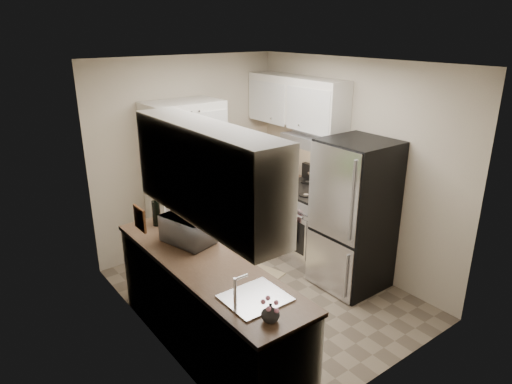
% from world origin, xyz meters
% --- Properties ---
extents(ground, '(3.20, 3.20, 0.00)m').
position_xyz_m(ground, '(0.00, 0.00, 0.00)').
color(ground, '#7A6B56').
rests_on(ground, ground).
extents(room_shell, '(2.64, 3.24, 2.52)m').
position_xyz_m(room_shell, '(-0.02, -0.01, 1.63)').
color(room_shell, beige).
rests_on(room_shell, ground).
extents(pantry_cabinet, '(0.90, 0.55, 2.00)m').
position_xyz_m(pantry_cabinet, '(-0.20, 1.32, 1.00)').
color(pantry_cabinet, silver).
rests_on(pantry_cabinet, ground).
extents(base_cabinet_left, '(0.60, 2.30, 0.88)m').
position_xyz_m(base_cabinet_left, '(-0.99, -0.43, 0.44)').
color(base_cabinet_left, silver).
rests_on(base_cabinet_left, ground).
extents(countertop_left, '(0.63, 2.33, 0.04)m').
position_xyz_m(countertop_left, '(-0.99, -0.43, 0.90)').
color(countertop_left, brown).
rests_on(countertop_left, base_cabinet_left).
extents(base_cabinet_right, '(0.60, 0.80, 0.88)m').
position_xyz_m(base_cabinet_right, '(0.99, 1.19, 0.44)').
color(base_cabinet_right, silver).
rests_on(base_cabinet_right, ground).
extents(countertop_right, '(0.63, 0.83, 0.04)m').
position_xyz_m(countertop_right, '(0.99, 1.19, 0.90)').
color(countertop_right, brown).
rests_on(countertop_right, base_cabinet_right).
extents(electric_range, '(0.71, 0.78, 1.13)m').
position_xyz_m(electric_range, '(0.97, 0.39, 0.48)').
color(electric_range, '#B7B7BC').
rests_on(electric_range, ground).
extents(refrigerator, '(0.70, 0.72, 1.70)m').
position_xyz_m(refrigerator, '(0.94, -0.41, 0.85)').
color(refrigerator, '#B7B7BC').
rests_on(refrigerator, ground).
extents(microwave, '(0.43, 0.54, 0.26)m').
position_xyz_m(microwave, '(-0.91, -0.02, 1.05)').
color(microwave, '#B7B6BA').
rests_on(microwave, countertop_left).
extents(wine_bottle, '(0.08, 0.08, 0.32)m').
position_xyz_m(wine_bottle, '(-0.98, 0.52, 1.08)').
color(wine_bottle, black).
rests_on(wine_bottle, countertop_left).
extents(flower_vase, '(0.17, 0.17, 0.14)m').
position_xyz_m(flower_vase, '(-1.07, -1.43, 0.99)').
color(flower_vase, beige).
rests_on(flower_vase, countertop_left).
extents(cutting_board, '(0.11, 0.23, 0.30)m').
position_xyz_m(cutting_board, '(-0.82, 0.51, 1.07)').
color(cutting_board, '#4C9134').
rests_on(cutting_board, countertop_left).
extents(toaster_oven, '(0.36, 0.42, 0.21)m').
position_xyz_m(toaster_oven, '(1.09, 1.16, 1.02)').
color(toaster_oven, '#B2B1B7').
rests_on(toaster_oven, countertop_right).
extents(fruit_basket, '(0.34, 0.34, 0.11)m').
position_xyz_m(fruit_basket, '(1.12, 1.17, 1.18)').
color(fruit_basket, red).
rests_on(fruit_basket, toaster_oven).
extents(kitchen_mat, '(0.65, 0.85, 0.01)m').
position_xyz_m(kitchen_mat, '(0.15, 0.47, 0.01)').
color(kitchen_mat, tan).
rests_on(kitchen_mat, ground).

